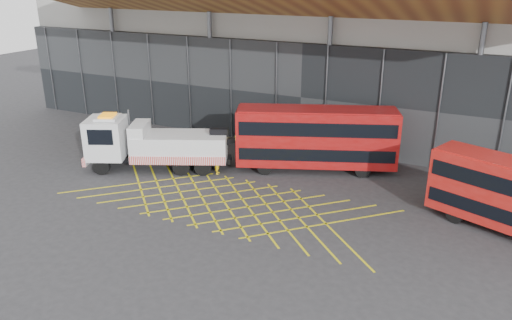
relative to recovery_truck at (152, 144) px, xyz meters
The scene contains 6 objects.
ground_plane 6.29m from the recovery_truck, 24.79° to the right, with size 120.00×120.00×0.00m, color #2A2A2D.
road_markings 7.72m from the recovery_truck, 19.65° to the right, with size 19.96×7.16×0.01m.
construction_building 18.91m from the recovery_truck, 65.07° to the left, with size 55.00×23.97×18.00m.
recovery_truck is the anchor object (origin of this frame).
bus_towed 11.25m from the recovery_truck, 24.88° to the left, with size 10.92×6.31×4.39m.
worker 4.74m from the recovery_truck, 14.76° to the left, with size 0.55×0.36×1.50m, color yellow.
Camera 1 is at (15.23, -23.52, 12.95)m, focal length 35.00 mm.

